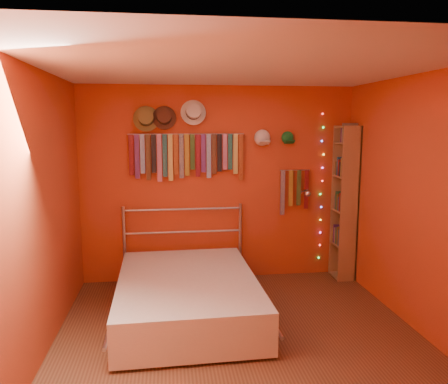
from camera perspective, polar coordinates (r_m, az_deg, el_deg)
name	(u,v)px	position (r m, az deg, el deg)	size (l,w,h in m)	color
ground	(241,340)	(4.35, 2.22, -18.81)	(3.50, 3.50, 0.00)	#552F1D
back_wall	(219,184)	(5.64, -0.68, 1.03)	(3.50, 0.02, 2.50)	#A5371A
right_wall	(423,206)	(4.56, 24.57, -1.66)	(0.02, 3.50, 2.50)	#A5371A
left_wall	(38,216)	(4.02, -23.10, -2.88)	(0.02, 3.50, 2.50)	#A5371A
ceiling	(243,67)	(3.88, 2.45, 15.98)	(3.50, 3.50, 0.02)	white
tie_rack	(186,154)	(5.50, -4.95, 4.97)	(1.45, 0.03, 0.60)	#AAAAAF
small_tie_rack	(294,188)	(5.78, 9.16, 0.48)	(0.40, 0.03, 0.59)	#AAAAAF
fedora_olive	(146,118)	(5.45, -10.16, 9.49)	(0.32, 0.17, 0.31)	olive
fedora_brown	(164,117)	(5.45, -7.81, 9.67)	(0.29, 0.16, 0.29)	#49281A
fedora_white	(193,112)	(5.46, -4.01, 10.42)	(0.31, 0.17, 0.31)	silver
cap_white	(262,138)	(5.62, 5.02, 7.06)	(0.19, 0.24, 0.19)	white
cap_green	(288,138)	(5.70, 8.30, 7.04)	(0.17, 0.21, 0.17)	#1A752C
fairy_lights	(321,188)	(5.92, 12.60, 0.57)	(0.06, 0.02, 1.95)	#FF3333
reading_lamp	(307,193)	(5.64, 10.75, -0.16)	(0.08, 0.33, 0.10)	#AAAAAF
bookshelf	(347,202)	(5.89, 15.81, -1.26)	(0.25, 0.34, 2.00)	olive
bed	(187,295)	(4.75, -4.81, -13.27)	(1.55, 2.09, 1.00)	#AAAAAF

